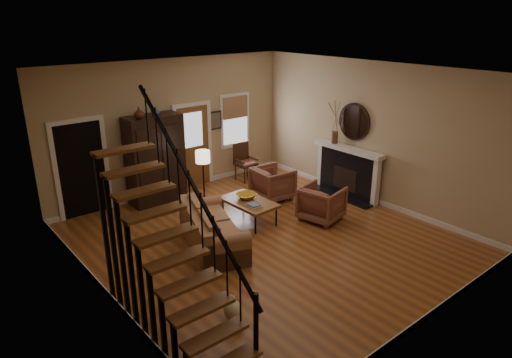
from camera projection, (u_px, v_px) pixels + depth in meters
room at (197, 152)px, 9.70m from camera, size 7.00×7.33×3.30m
staircase at (170, 228)px, 6.03m from camera, size 0.94×2.80×3.20m
fireplace at (349, 167)px, 11.17m from camera, size 0.33×1.95×2.30m
armoire at (155, 159)px, 10.69m from camera, size 1.30×0.60×2.10m
vase_a at (139, 113)px, 10.01m from camera, size 0.24×0.24×0.25m
vase_b at (155, 111)px, 10.25m from camera, size 0.20×0.20×0.21m
sofa at (213, 229)px, 8.77m from camera, size 1.49×2.21×0.76m
coffee_table at (249, 211)px, 9.89m from camera, size 0.77×1.29×0.48m
bowl at (246, 196)px, 9.92m from camera, size 0.43×0.43×0.11m
books at (253, 205)px, 9.50m from camera, size 0.23×0.32×0.06m
armchair_left at (322, 203)px, 9.92m from camera, size 1.01×0.99×0.77m
armchair_right at (273, 183)px, 11.05m from camera, size 0.94×0.92×0.80m
floor_lamp at (204, 181)px, 10.32m from camera, size 0.40×0.40×1.42m
side_chair at (246, 162)px, 12.26m from camera, size 0.54×0.54×1.02m
dog at (233, 312)px, 6.68m from camera, size 0.44×0.53×0.33m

